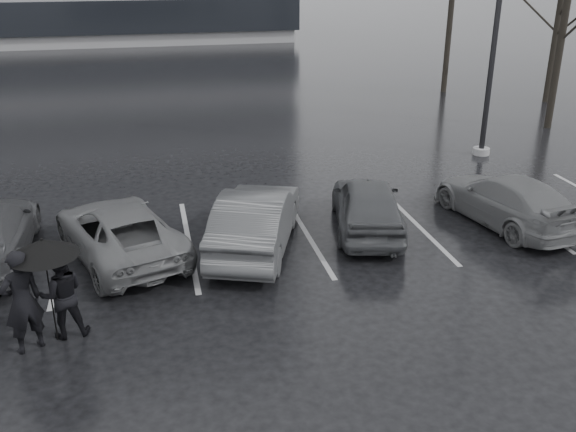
{
  "coord_description": "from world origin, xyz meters",
  "views": [
    {
      "loc": [
        -2.89,
        -11.18,
        6.31
      ],
      "look_at": [
        -0.17,
        1.0,
        1.1
      ],
      "focal_mm": 40.0,
      "sensor_mm": 36.0,
      "label": 1
    }
  ],
  "objects_px": {
    "car_west_b": "(119,231)",
    "car_main": "(368,204)",
    "lamp_post": "(498,11)",
    "tree_ne": "(558,20)",
    "pedestrian_left": "(22,302)",
    "car_west_a": "(256,220)",
    "car_east": "(506,200)",
    "tree_east": "(565,18)",
    "pedestrian_right": "(62,294)"
  },
  "relations": [
    {
      "from": "pedestrian_right",
      "to": "tree_east",
      "type": "xyz_separation_m",
      "value": [
        16.59,
        10.9,
        3.19
      ]
    },
    {
      "from": "car_main",
      "to": "car_west_b",
      "type": "height_order",
      "value": "car_main"
    },
    {
      "from": "car_west_b",
      "to": "tree_east",
      "type": "relative_size",
      "value": 0.54
    },
    {
      "from": "car_west_a",
      "to": "car_east",
      "type": "height_order",
      "value": "car_west_a"
    },
    {
      "from": "lamp_post",
      "to": "tree_east",
      "type": "xyz_separation_m",
      "value": [
        4.19,
        2.63,
        -0.57
      ]
    },
    {
      "from": "car_east",
      "to": "pedestrian_right",
      "type": "relative_size",
      "value": 2.61
    },
    {
      "from": "car_west_b",
      "to": "tree_ne",
      "type": "xyz_separation_m",
      "value": [
        18.21,
        11.86,
        2.9
      ]
    },
    {
      "from": "lamp_post",
      "to": "tree_ne",
      "type": "xyz_separation_m",
      "value": [
        6.69,
        6.63,
        -1.07
      ]
    },
    {
      "from": "car_east",
      "to": "tree_ne",
      "type": "relative_size",
      "value": 0.6
    },
    {
      "from": "car_east",
      "to": "pedestrian_left",
      "type": "distance_m",
      "value": 11.2
    },
    {
      "from": "car_main",
      "to": "car_east",
      "type": "distance_m",
      "value": 3.49
    },
    {
      "from": "car_west_a",
      "to": "tree_ne",
      "type": "height_order",
      "value": "tree_ne"
    },
    {
      "from": "car_main",
      "to": "pedestrian_right",
      "type": "distance_m",
      "value": 7.41
    },
    {
      "from": "pedestrian_left",
      "to": "lamp_post",
      "type": "xyz_separation_m",
      "value": [
        12.99,
        8.59,
        3.64
      ]
    },
    {
      "from": "car_west_a",
      "to": "pedestrian_left",
      "type": "height_order",
      "value": "pedestrian_left"
    },
    {
      "from": "car_east",
      "to": "tree_east",
      "type": "height_order",
      "value": "tree_east"
    },
    {
      "from": "pedestrian_left",
      "to": "car_east",
      "type": "bearing_deg",
      "value": 165.02
    },
    {
      "from": "pedestrian_left",
      "to": "pedestrian_right",
      "type": "bearing_deg",
      "value": 177.38
    },
    {
      "from": "car_main",
      "to": "pedestrian_left",
      "type": "relative_size",
      "value": 2.08
    },
    {
      "from": "pedestrian_left",
      "to": "lamp_post",
      "type": "relative_size",
      "value": 0.19
    },
    {
      "from": "car_west_b",
      "to": "pedestrian_right",
      "type": "bearing_deg",
      "value": 54.48
    },
    {
      "from": "car_main",
      "to": "car_west_a",
      "type": "bearing_deg",
      "value": 21.8
    },
    {
      "from": "car_east",
      "to": "tree_ne",
      "type": "height_order",
      "value": "tree_ne"
    },
    {
      "from": "pedestrian_left",
      "to": "car_west_b",
      "type": "bearing_deg",
      "value": -145.19
    },
    {
      "from": "car_main",
      "to": "car_west_b",
      "type": "xyz_separation_m",
      "value": [
        -5.78,
        -0.18,
        -0.05
      ]
    },
    {
      "from": "pedestrian_left",
      "to": "tree_ne",
      "type": "relative_size",
      "value": 0.26
    },
    {
      "from": "car_main",
      "to": "pedestrian_right",
      "type": "bearing_deg",
      "value": 38.84
    },
    {
      "from": "car_west_b",
      "to": "car_main",
      "type": "bearing_deg",
      "value": 162.53
    },
    {
      "from": "car_west_b",
      "to": "tree_ne",
      "type": "bearing_deg",
      "value": -166.19
    },
    {
      "from": "pedestrian_right",
      "to": "tree_ne",
      "type": "bearing_deg",
      "value": -150.45
    },
    {
      "from": "car_main",
      "to": "tree_ne",
      "type": "bearing_deg",
      "value": -123.72
    },
    {
      "from": "pedestrian_right",
      "to": "car_west_a",
      "type": "bearing_deg",
      "value": -152.62
    },
    {
      "from": "car_east",
      "to": "car_main",
      "type": "bearing_deg",
      "value": -16.06
    },
    {
      "from": "car_east",
      "to": "pedestrian_left",
      "type": "bearing_deg",
      "value": 6.13
    },
    {
      "from": "car_west_b",
      "to": "car_east",
      "type": "height_order",
      "value": "car_east"
    },
    {
      "from": "tree_east",
      "to": "tree_ne",
      "type": "height_order",
      "value": "tree_east"
    },
    {
      "from": "car_main",
      "to": "tree_ne",
      "type": "distance_m",
      "value": 17.28
    },
    {
      "from": "car_main",
      "to": "car_west_b",
      "type": "bearing_deg",
      "value": 14.86
    },
    {
      "from": "car_west_a",
      "to": "car_east",
      "type": "distance_m",
      "value": 6.27
    },
    {
      "from": "car_main",
      "to": "car_west_a",
      "type": "xyz_separation_m",
      "value": [
        -2.8,
        -0.43,
        0.04
      ]
    },
    {
      "from": "car_east",
      "to": "lamp_post",
      "type": "height_order",
      "value": "lamp_post"
    },
    {
      "from": "car_west_a",
      "to": "tree_ne",
      "type": "distance_m",
      "value": 19.65
    },
    {
      "from": "car_west_a",
      "to": "car_east",
      "type": "relative_size",
      "value": 1.0
    },
    {
      "from": "pedestrian_left",
      "to": "pedestrian_right",
      "type": "xyz_separation_m",
      "value": [
        0.58,
        0.32,
        -0.11
      ]
    },
    {
      "from": "car_west_a",
      "to": "tree_east",
      "type": "distance_m",
      "value": 15.44
    },
    {
      "from": "car_main",
      "to": "pedestrian_left",
      "type": "bearing_deg",
      "value": 39.11
    },
    {
      "from": "car_west_b",
      "to": "car_east",
      "type": "xyz_separation_m",
      "value": [
        9.26,
        -0.16,
        0.01
      ]
    },
    {
      "from": "car_main",
      "to": "pedestrian_left",
      "type": "distance_m",
      "value": 8.07
    },
    {
      "from": "car_west_a",
      "to": "tree_east",
      "type": "height_order",
      "value": "tree_east"
    },
    {
      "from": "car_east",
      "to": "pedestrian_left",
      "type": "relative_size",
      "value": 2.29
    }
  ]
}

